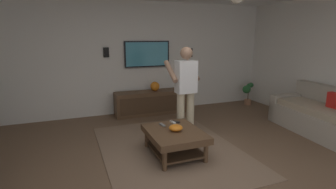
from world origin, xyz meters
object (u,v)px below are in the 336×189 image
at_px(media_console, 151,102).
at_px(tv, 147,54).
at_px(bowl, 176,128).
at_px(remote_white, 173,122).
at_px(coffee_table, 174,137).
at_px(couch, 322,117).
at_px(remote_black, 175,122).
at_px(wall_speaker_left, 190,53).
at_px(person_standing, 185,86).
at_px(potted_plant_short, 247,91).
at_px(remote_grey, 162,125).
at_px(wall_speaker_right, 106,52).
at_px(vase_round, 155,86).

distance_m(media_console, tv, 1.16).
relative_size(bowl, remote_white, 1.41).
xyz_separation_m(coffee_table, media_console, (2.26, -0.34, -0.02)).
xyz_separation_m(couch, remote_white, (0.50, 2.86, 0.09)).
distance_m(media_console, remote_black, 1.93).
bearing_deg(wall_speaker_left, person_standing, 151.96).
xyz_separation_m(coffee_table, person_standing, (0.69, -0.50, 0.64)).
distance_m(potted_plant_short, remote_black, 3.34).
bearing_deg(tv, potted_plant_short, 81.30).
height_order(couch, remote_black, couch).
distance_m(tv, remote_grey, 2.47).
bearing_deg(remote_black, wall_speaker_right, -23.73).
height_order(potted_plant_short, remote_black, potted_plant_short).
distance_m(couch, remote_black, 2.86).
height_order(person_standing, bowl, person_standing).
bearing_deg(remote_black, remote_grey, 59.69).
relative_size(couch, remote_black, 13.19).
height_order(bowl, wall_speaker_left, wall_speaker_left).
distance_m(remote_black, wall_speaker_left, 2.72).
height_order(bowl, remote_black, bowl).
bearing_deg(coffee_table, wall_speaker_left, -30.38).
bearing_deg(wall_speaker_right, person_standing, -148.38).
relative_size(remote_black, wall_speaker_left, 0.68).
height_order(media_console, potted_plant_short, potted_plant_short).
distance_m(coffee_table, remote_white, 0.39).
height_order(potted_plant_short, remote_grey, potted_plant_short).
bearing_deg(remote_grey, coffee_table, 12.60).
xyz_separation_m(coffee_table, tv, (2.50, -0.34, 1.11)).
distance_m(couch, media_console, 3.57).
relative_size(potted_plant_short, wall_speaker_left, 2.72).
bearing_deg(wall_speaker_right, coffee_table, -166.14).
xyz_separation_m(potted_plant_short, wall_speaker_right, (0.42, 3.62, 1.09)).
relative_size(coffee_table, remote_grey, 6.67).
xyz_separation_m(media_console, remote_white, (-1.91, 0.22, 0.14)).
xyz_separation_m(bowl, remote_white, (0.36, -0.10, -0.04)).
height_order(bowl, vase_round, vase_round).
xyz_separation_m(couch, bowl, (0.14, 2.96, 0.13)).
bearing_deg(wall_speaker_right, potted_plant_short, -96.63).
xyz_separation_m(potted_plant_short, remote_grey, (-1.81, 3.10, 0.04)).
bearing_deg(remote_black, bowl, 114.35).
distance_m(remote_white, remote_grey, 0.22).
xyz_separation_m(tv, potted_plant_short, (-0.41, -2.67, -1.03)).
bearing_deg(remote_white, tv, -9.60).
distance_m(coffee_table, person_standing, 1.06).
distance_m(remote_grey, vase_round, 2.07).
relative_size(tv, person_standing, 0.67).
relative_size(bowl, remote_black, 1.41).
height_order(remote_white, remote_grey, same).
relative_size(tv, wall_speaker_right, 4.98).
xyz_separation_m(couch, media_console, (2.41, 2.64, -0.04)).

